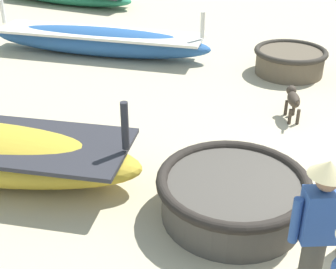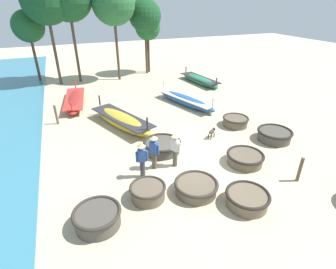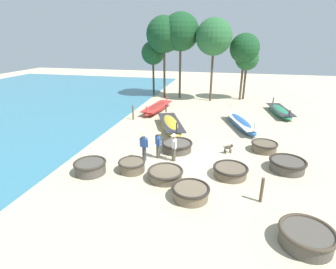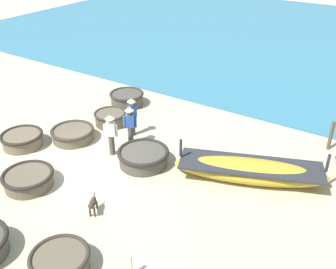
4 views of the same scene
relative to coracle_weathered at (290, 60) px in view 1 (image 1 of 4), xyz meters
name	(u,v)px [view 1 (image 1 of 4)]	position (x,y,z in m)	size (l,w,h in m)	color
coracle_weathered	(290,60)	(0.00, 0.00, 0.00)	(1.58, 1.58, 0.56)	brown
coracle_far_right	(233,194)	(-5.21, -1.17, 0.02)	(1.92, 1.92, 0.59)	#4C473F
long_boat_ochre_hull	(99,41)	(-1.29, 4.34, 0.04)	(2.74, 5.54, 1.20)	#285693
fisherman_crouching	(318,227)	(-6.06, -2.41, 0.65)	(0.38, 0.45, 1.67)	#4C473D
dog	(293,99)	(-2.12, -0.83, 0.07)	(0.61, 0.44, 0.55)	#3D3328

